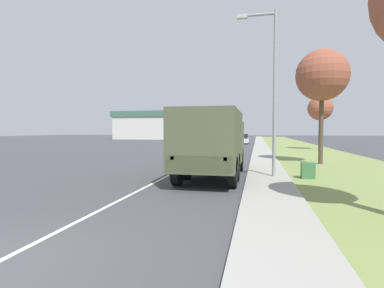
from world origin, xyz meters
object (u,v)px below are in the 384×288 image
car_third_ahead (243,139)px  lamp_post (270,78)px  car_nearest_ahead (230,146)px  car_fourth_ahead (226,138)px  car_second_ahead (212,141)px  military_truck (213,141)px

car_third_ahead → lamp_post: lamp_post is taller
car_nearest_ahead → lamp_post: size_ratio=0.66×
car_nearest_ahead → car_fourth_ahead: bearing=96.7°
car_nearest_ahead → lamp_post: (2.93, -14.04, 3.66)m
car_second_ahead → lamp_post: bearing=-76.1°
military_truck → car_second_ahead: military_truck is taller
car_second_ahead → car_third_ahead: 9.18m
car_second_ahead → car_fourth_ahead: size_ratio=0.93×
military_truck → car_third_ahead: size_ratio=1.64×
car_fourth_ahead → lamp_post: bearing=-81.7°
military_truck → lamp_post: (2.42, 0.32, 2.70)m
car_second_ahead → car_third_ahead: car_second_ahead is taller
military_truck → car_second_ahead: 27.00m
car_third_ahead → car_second_ahead: bearing=-114.2°
military_truck → car_nearest_ahead: 14.40m
car_nearest_ahead → car_second_ahead: size_ratio=1.11×
car_nearest_ahead → car_third_ahead: size_ratio=1.10×
car_nearest_ahead → car_fourth_ahead: size_ratio=1.03×
car_nearest_ahead → car_second_ahead: car_second_ahead is taller
car_nearest_ahead → car_second_ahead: bearing=106.2°
car_nearest_ahead → car_third_ahead: 20.69m
car_fourth_ahead → car_third_ahead: bearing=-70.4°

